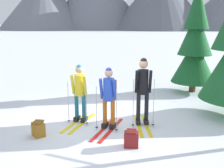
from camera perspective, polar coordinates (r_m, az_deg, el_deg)
The scene contains 7 objects.
ground_plane at distance 7.67m, azimuth -2.05°, elevation -8.34°, with size 400.00×400.00×0.00m, color white.
skier_in_yellow at distance 7.67m, azimuth -6.63°, elevation -1.57°, with size 0.65×1.70×1.62m.
skier_in_blue at distance 7.16m, azimuth -0.64°, elevation -2.29°, with size 0.66×1.74×1.62m.
skier_in_black at distance 7.44m, azimuth 6.34°, elevation -0.65°, with size 0.60×1.65×1.83m.
pine_tree_near at distance 11.31m, azimuth 16.65°, elevation 7.91°, with size 1.73×1.73×4.18m.
backpack_on_snow_front at distance 7.13m, azimuth -14.84°, elevation -8.87°, with size 0.39×0.40×0.38m.
backpack_on_snow_beside at distance 6.37m, azimuth 3.97°, elevation -11.11°, with size 0.33×0.28×0.38m.
Camera 1 is at (1.13, -7.07, 2.76)m, focal length 44.68 mm.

